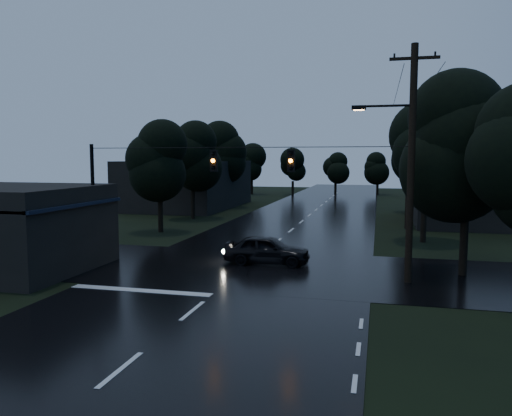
% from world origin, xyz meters
% --- Properties ---
extents(ground, '(160.00, 160.00, 0.00)m').
position_xyz_m(ground, '(0.00, 0.00, 0.00)').
color(ground, black).
rests_on(ground, ground).
extents(main_road, '(12.00, 120.00, 0.02)m').
position_xyz_m(main_road, '(0.00, 30.00, 0.00)').
color(main_road, black).
rests_on(main_road, ground).
extents(cross_street, '(60.00, 9.00, 0.02)m').
position_xyz_m(cross_street, '(0.00, 12.00, 0.00)').
color(cross_street, black).
rests_on(cross_street, ground).
extents(building_far_right, '(10.00, 14.00, 4.40)m').
position_xyz_m(building_far_right, '(14.00, 34.00, 2.20)').
color(building_far_right, black).
rests_on(building_far_right, ground).
extents(building_far_left, '(10.00, 16.00, 5.00)m').
position_xyz_m(building_far_left, '(-14.00, 40.00, 2.50)').
color(building_far_left, black).
rests_on(building_far_left, ground).
extents(utility_pole_main, '(3.50, 0.30, 10.00)m').
position_xyz_m(utility_pole_main, '(7.41, 11.00, 5.26)').
color(utility_pole_main, black).
rests_on(utility_pole_main, ground).
extents(utility_pole_far, '(2.00, 0.30, 7.50)m').
position_xyz_m(utility_pole_far, '(8.30, 28.00, 3.88)').
color(utility_pole_far, black).
rests_on(utility_pole_far, ground).
extents(anchor_pole_left, '(0.18, 0.18, 6.00)m').
position_xyz_m(anchor_pole_left, '(-7.50, 11.00, 3.00)').
color(anchor_pole_left, black).
rests_on(anchor_pole_left, ground).
extents(span_signals, '(15.00, 0.37, 1.12)m').
position_xyz_m(span_signals, '(0.56, 10.99, 5.24)').
color(span_signals, black).
rests_on(span_signals, ground).
extents(tree_corner_near, '(4.48, 4.48, 9.44)m').
position_xyz_m(tree_corner_near, '(10.00, 13.00, 5.99)').
color(tree_corner_near, black).
rests_on(tree_corner_near, ground).
extents(tree_left_a, '(3.92, 3.92, 8.26)m').
position_xyz_m(tree_left_a, '(-9.00, 22.00, 5.24)').
color(tree_left_a, black).
rests_on(tree_left_a, ground).
extents(tree_left_b, '(4.20, 4.20, 8.85)m').
position_xyz_m(tree_left_b, '(-9.60, 30.00, 5.62)').
color(tree_left_b, black).
rests_on(tree_left_b, ground).
extents(tree_left_c, '(4.48, 4.48, 9.44)m').
position_xyz_m(tree_left_c, '(-10.20, 40.00, 5.99)').
color(tree_left_c, black).
rests_on(tree_left_c, ground).
extents(tree_right_a, '(4.20, 4.20, 8.85)m').
position_xyz_m(tree_right_a, '(9.00, 22.00, 5.62)').
color(tree_right_a, black).
rests_on(tree_right_a, ground).
extents(tree_right_b, '(4.48, 4.48, 9.44)m').
position_xyz_m(tree_right_b, '(9.60, 30.00, 5.99)').
color(tree_right_b, black).
rests_on(tree_right_b, ground).
extents(tree_right_c, '(4.76, 4.76, 10.03)m').
position_xyz_m(tree_right_c, '(10.20, 40.00, 6.37)').
color(tree_right_c, black).
rests_on(tree_right_c, ground).
extents(car, '(4.33, 1.82, 1.46)m').
position_xyz_m(car, '(0.82, 13.23, 0.73)').
color(car, black).
rests_on(car, ground).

